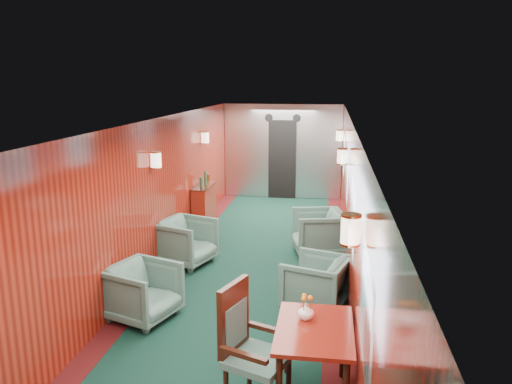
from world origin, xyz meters
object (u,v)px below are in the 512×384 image
dining_table (314,340)px  armchair_left_near (143,292)px  armchair_right_near (316,283)px  side_chair (247,342)px  credenza (204,205)px  armchair_left_far (186,242)px  armchair_right_far (318,232)px

dining_table → armchair_left_near: 2.61m
armchair_left_near → armchair_right_near: 2.25m
dining_table → armchair_right_near: dining_table is taller
side_chair → credenza: bearing=128.8°
armchair_left_far → side_chair: bearing=-136.6°
credenza → armchair_left_far: credenza is taller
credenza → armchair_right_near: 4.26m
dining_table → armchair_right_far: (-0.08, 4.15, -0.25)m
armchair_right_near → side_chair: bearing=2.7°
side_chair → armchair_right_near: bearing=95.8°
armchair_left_near → armchair_right_far: bearing=-18.0°
credenza → armchair_left_near: bearing=-86.4°
dining_table → side_chair: 0.63m
armchair_right_near → armchair_right_far: (-0.03, 2.17, 0.03)m
side_chair → armchair_right_far: bearing=103.6°
dining_table → armchair_left_near: dining_table is taller
side_chair → armchair_left_near: side_chair is taller
armchair_left_near → dining_table: bearing=-102.4°
credenza → armchair_right_near: size_ratio=1.46×
side_chair → armchair_left_far: 3.87m
armchair_left_near → side_chair: bearing=-114.5°
dining_table → armchair_right_far: armchair_right_far is taller
credenza → armchair_left_far: 2.15m
armchair_right_far → dining_table: bearing=-11.7°
dining_table → armchair_left_near: (-2.21, 1.37, -0.28)m
armchair_left_far → armchair_right_far: 2.29m
dining_table → armchair_left_far: bearing=123.4°
dining_table → credenza: 6.01m
side_chair → armchair_left_near: bearing=156.7°
credenza → armchair_left_far: (0.25, -2.14, -0.07)m
side_chair → credenza: (-1.86, 5.65, -0.20)m
armchair_left_near → credenza: bearing=23.0°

